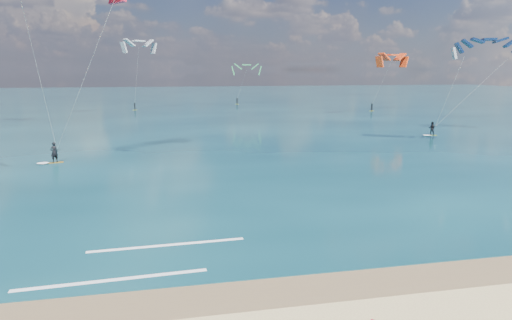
# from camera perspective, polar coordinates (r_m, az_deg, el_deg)

# --- Properties ---
(ground) EXTENTS (320.00, 320.00, 0.00)m
(ground) POSITION_cam_1_polar(r_m,az_deg,el_deg) (52.20, -10.41, 2.49)
(ground) COLOR tan
(ground) RESTS_ON ground
(wet_sand_strip) EXTENTS (320.00, 2.40, 0.01)m
(wet_sand_strip) POSITION_cam_1_polar(r_m,az_deg,el_deg) (16.58, -6.94, -16.80)
(wet_sand_strip) COLOR brown
(wet_sand_strip) RESTS_ON ground
(sea) EXTENTS (320.00, 200.00, 0.04)m
(sea) POSITION_cam_1_polar(r_m,az_deg,el_deg) (115.87, -11.24, 7.19)
(sea) COLOR #0A2B37
(sea) RESTS_ON ground
(kitesurfer_main) EXTENTS (10.09, 10.27, 16.33)m
(kitesurfer_main) POSITION_cam_1_polar(r_m,az_deg,el_deg) (37.47, -23.33, 11.19)
(kitesurfer_main) COLOR #C29216
(kitesurfer_main) RESTS_ON sea
(kitesurfer_far) EXTENTS (10.02, 6.73, 12.51)m
(kitesurfer_far) POSITION_cam_1_polar(r_m,az_deg,el_deg) (57.50, 24.35, 9.03)
(kitesurfer_far) COLOR #A2C41D
(kitesurfer_far) RESTS_ON sea
(shoreline_foam) EXTENTS (9.07, 3.66, 0.01)m
(shoreline_foam) POSITION_cam_1_polar(r_m,az_deg,el_deg) (19.74, -14.02, -12.16)
(shoreline_foam) COLOR white
(shoreline_foam) RESTS_ON ground
(distant_kites) EXTENTS (89.44, 34.99, 12.87)m
(distant_kites) POSITION_cam_1_polar(r_m,az_deg,el_deg) (86.72, -14.40, 9.31)
(distant_kites) COLOR #E83F14
(distant_kites) RESTS_ON ground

